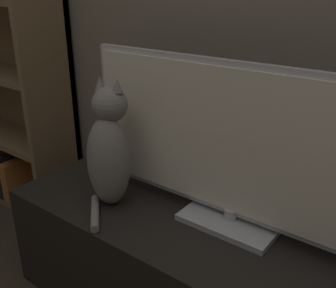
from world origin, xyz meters
name	(u,v)px	position (x,y,z in m)	size (l,w,h in m)	color
tv_stand	(212,279)	(0.00, 0.92, 0.21)	(1.50, 0.53, 0.42)	black
tv	(236,149)	(0.03, 0.97, 0.68)	(1.11, 0.19, 0.53)	#B7B7BC
cat	(109,151)	(-0.38, 0.83, 0.62)	(0.19, 0.27, 0.45)	gray
bookshelf	(7,88)	(-1.41, 1.09, 0.63)	(0.85, 0.28, 1.44)	brown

